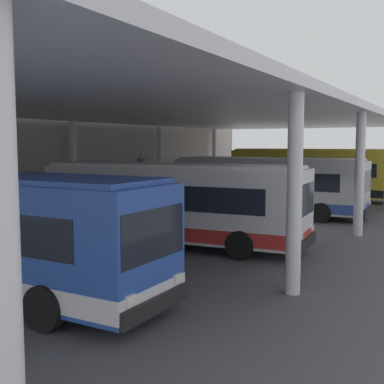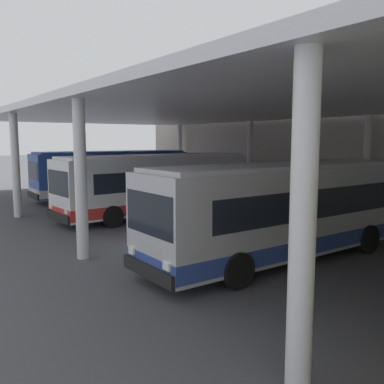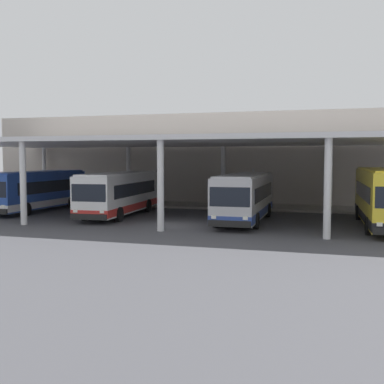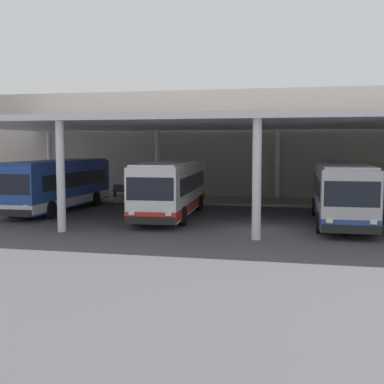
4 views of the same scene
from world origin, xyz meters
name	(u,v)px [view 4 (image 4 of 4)]	position (x,y,z in m)	size (l,w,h in m)	color
ground_plane	(261,230)	(0.00, 0.00, 0.00)	(200.00, 200.00, 0.00)	#47474C
platform_kerb	(275,202)	(0.00, 11.75, 0.09)	(42.00, 4.50, 0.18)	gray
station_building_facade	(278,144)	(0.00, 15.00, 4.19)	(48.00, 1.60, 8.37)	#ADA399
canopy_shelter	(270,125)	(0.00, 5.50, 5.29)	(40.00, 17.00, 5.55)	silver
bus_nearest_bay	(58,184)	(-13.07, 4.51, 1.66)	(2.78, 10.55, 3.17)	#284CA8
bus_second_bay	(171,188)	(-5.44, 3.51, 1.66)	(3.20, 10.67, 3.17)	white
bus_middle_bay	(341,192)	(3.91, 3.01, 1.66)	(2.85, 10.57, 3.17)	#B7B7BC
bench_waiting	(124,191)	(-11.45, 11.82, 0.66)	(1.80, 0.45, 0.92)	#383D47
trash_bin	(98,190)	(-13.52, 11.75, 0.68)	(0.52, 0.52, 0.98)	#236638
banner_sign	(322,177)	(3.14, 10.94, 1.98)	(0.70, 0.12, 3.20)	#B2B2B7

